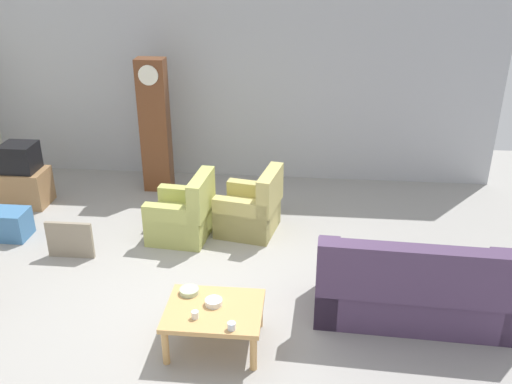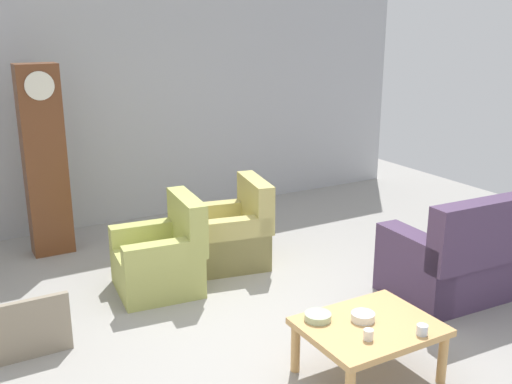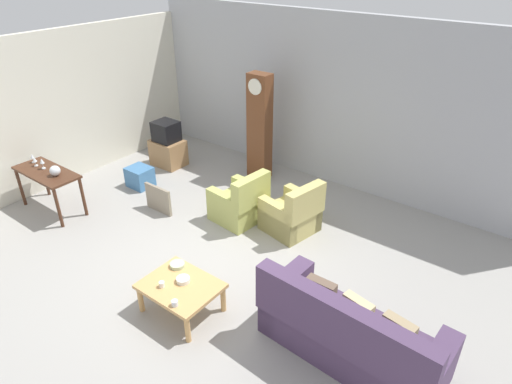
{
  "view_description": "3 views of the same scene",
  "coord_description": "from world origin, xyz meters",
  "px_view_note": "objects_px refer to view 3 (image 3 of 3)",
  "views": [
    {
      "loc": [
        1.18,
        -5.32,
        3.79
      ],
      "look_at": [
        0.58,
        0.95,
        0.88
      ],
      "focal_mm": 39.39,
      "sensor_mm": 36.0,
      "label": 1
    },
    {
      "loc": [
        -2.27,
        -3.78,
        2.55
      ],
      "look_at": [
        0.45,
        1.01,
        0.94
      ],
      "focal_mm": 41.4,
      "sensor_mm": 36.0,
      "label": 2
    },
    {
      "loc": [
        3.7,
        -3.7,
        4.2
      ],
      "look_at": [
        0.37,
        0.69,
        1.1
      ],
      "focal_mm": 31.1,
      "sensor_mm": 36.0,
      "label": 3
    }
  ],
  "objects_px": {
    "wine_glass_mid": "(35,161)",
    "wine_glass_short": "(42,162)",
    "console_table_dark": "(47,177)",
    "armchair_olive_far": "(292,215)",
    "bowl_shallow_green": "(177,265)",
    "coffee_table_wood": "(181,288)",
    "wine_glass_tall": "(32,157)",
    "glass_dome_cloche": "(55,171)",
    "cup_blue_rimmed": "(175,303)",
    "grandfather_clock": "(260,127)",
    "couch_floral": "(350,335)",
    "cup_white_porcelain": "(162,284)",
    "storage_box_blue": "(140,177)",
    "tv_crt": "(166,131)",
    "armchair_olive_near": "(240,204)",
    "tv_stand_cabinet": "(168,153)",
    "bowl_white_stacked": "(183,280)",
    "framed_picture_leaning": "(158,199)"
  },
  "relations": [
    {
      "from": "coffee_table_wood",
      "to": "armchair_olive_near",
      "type": "bearing_deg",
      "value": 109.88
    },
    {
      "from": "framed_picture_leaning",
      "to": "wine_glass_tall",
      "type": "distance_m",
      "value": 2.37
    },
    {
      "from": "console_table_dark",
      "to": "tv_crt",
      "type": "distance_m",
      "value": 2.56
    },
    {
      "from": "bowl_white_stacked",
      "to": "wine_glass_short",
      "type": "height_order",
      "value": "wine_glass_short"
    },
    {
      "from": "bowl_shallow_green",
      "to": "tv_crt",
      "type": "bearing_deg",
      "value": 138.89
    },
    {
      "from": "armchair_olive_far",
      "to": "coffee_table_wood",
      "type": "relative_size",
      "value": 0.96
    },
    {
      "from": "cup_blue_rimmed",
      "to": "coffee_table_wood",
      "type": "bearing_deg",
      "value": 125.89
    },
    {
      "from": "cup_blue_rimmed",
      "to": "storage_box_blue",
      "type": "bearing_deg",
      "value": 146.33
    },
    {
      "from": "framed_picture_leaning",
      "to": "glass_dome_cloche",
      "type": "bearing_deg",
      "value": -139.12
    },
    {
      "from": "tv_stand_cabinet",
      "to": "bowl_white_stacked",
      "type": "distance_m",
      "value": 4.44
    },
    {
      "from": "bowl_white_stacked",
      "to": "tv_crt",
      "type": "bearing_deg",
      "value": 139.61
    },
    {
      "from": "tv_crt",
      "to": "framed_picture_leaning",
      "type": "xyz_separation_m",
      "value": [
        1.29,
        -1.44,
        -0.52
      ]
    },
    {
      "from": "couch_floral",
      "to": "framed_picture_leaning",
      "type": "bearing_deg",
      "value": 168.05
    },
    {
      "from": "couch_floral",
      "to": "bowl_shallow_green",
      "type": "height_order",
      "value": "couch_floral"
    },
    {
      "from": "bowl_shallow_green",
      "to": "coffee_table_wood",
      "type": "bearing_deg",
      "value": -38.66
    },
    {
      "from": "cup_blue_rimmed",
      "to": "wine_glass_mid",
      "type": "bearing_deg",
      "value": 170.47
    },
    {
      "from": "console_table_dark",
      "to": "storage_box_blue",
      "type": "relative_size",
      "value": 2.81
    },
    {
      "from": "grandfather_clock",
      "to": "cup_blue_rimmed",
      "type": "height_order",
      "value": "grandfather_clock"
    },
    {
      "from": "bowl_white_stacked",
      "to": "wine_glass_tall",
      "type": "distance_m",
      "value": 4.17
    },
    {
      "from": "storage_box_blue",
      "to": "bowl_white_stacked",
      "type": "xyz_separation_m",
      "value": [
        3.11,
        -1.86,
        0.27
      ]
    },
    {
      "from": "grandfather_clock",
      "to": "storage_box_blue",
      "type": "relative_size",
      "value": 4.57
    },
    {
      "from": "armchair_olive_far",
      "to": "tv_crt",
      "type": "relative_size",
      "value": 1.92
    },
    {
      "from": "armchair_olive_far",
      "to": "tv_stand_cabinet",
      "type": "relative_size",
      "value": 1.35
    },
    {
      "from": "tv_crt",
      "to": "armchair_olive_near",
      "type": "bearing_deg",
      "value": -16.67
    },
    {
      "from": "coffee_table_wood",
      "to": "glass_dome_cloche",
      "type": "bearing_deg",
      "value": 172.98
    },
    {
      "from": "couch_floral",
      "to": "cup_white_porcelain",
      "type": "relative_size",
      "value": 28.24
    },
    {
      "from": "cup_white_porcelain",
      "to": "wine_glass_tall",
      "type": "distance_m",
      "value": 4.05
    },
    {
      "from": "cup_blue_rimmed",
      "to": "bowl_shallow_green",
      "type": "height_order",
      "value": "cup_blue_rimmed"
    },
    {
      "from": "cup_white_porcelain",
      "to": "bowl_white_stacked",
      "type": "relative_size",
      "value": 0.44
    },
    {
      "from": "framed_picture_leaning",
      "to": "cup_blue_rimmed",
      "type": "relative_size",
      "value": 7.56
    },
    {
      "from": "wine_glass_mid",
      "to": "coffee_table_wood",
      "type": "bearing_deg",
      "value": -5.8
    },
    {
      "from": "wine_glass_short",
      "to": "armchair_olive_far",
      "type": "bearing_deg",
      "value": 27.15
    },
    {
      "from": "armchair_olive_near",
      "to": "wine_glass_tall",
      "type": "bearing_deg",
      "value": -153.07
    },
    {
      "from": "grandfather_clock",
      "to": "tv_stand_cabinet",
      "type": "xyz_separation_m",
      "value": [
        -1.88,
        -0.76,
        -0.79
      ]
    },
    {
      "from": "bowl_white_stacked",
      "to": "grandfather_clock",
      "type": "bearing_deg",
      "value": 112.48
    },
    {
      "from": "armchair_olive_far",
      "to": "wine_glass_short",
      "type": "height_order",
      "value": "wine_glass_short"
    },
    {
      "from": "framed_picture_leaning",
      "to": "tv_stand_cabinet",
      "type": "bearing_deg",
      "value": 131.71
    },
    {
      "from": "console_table_dark",
      "to": "wine_glass_short",
      "type": "height_order",
      "value": "wine_glass_short"
    },
    {
      "from": "tv_crt",
      "to": "storage_box_blue",
      "type": "relative_size",
      "value": 1.04
    },
    {
      "from": "framed_picture_leaning",
      "to": "cup_blue_rimmed",
      "type": "height_order",
      "value": "cup_blue_rimmed"
    },
    {
      "from": "wine_glass_tall",
      "to": "wine_glass_short",
      "type": "distance_m",
      "value": 0.38
    },
    {
      "from": "wine_glass_mid",
      "to": "wine_glass_short",
      "type": "height_order",
      "value": "wine_glass_short"
    },
    {
      "from": "tv_crt",
      "to": "coffee_table_wood",
      "type": "bearing_deg",
      "value": -40.91
    },
    {
      "from": "cup_blue_rimmed",
      "to": "wine_glass_short",
      "type": "bearing_deg",
      "value": 169.7
    },
    {
      "from": "armchair_olive_near",
      "to": "wine_glass_mid",
      "type": "height_order",
      "value": "wine_glass_mid"
    },
    {
      "from": "bowl_shallow_green",
      "to": "cup_white_porcelain",
      "type": "bearing_deg",
      "value": -70.89
    },
    {
      "from": "cup_blue_rimmed",
      "to": "armchair_olive_near",
      "type": "bearing_deg",
      "value": 112.09
    },
    {
      "from": "couch_floral",
      "to": "wine_glass_tall",
      "type": "bearing_deg",
      "value": -178.48
    },
    {
      "from": "grandfather_clock",
      "to": "bowl_shallow_green",
      "type": "bearing_deg",
      "value": -70.55
    },
    {
      "from": "grandfather_clock",
      "to": "bowl_shallow_green",
      "type": "xyz_separation_m",
      "value": [
        1.22,
        -3.46,
        -0.6
      ]
    }
  ]
}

